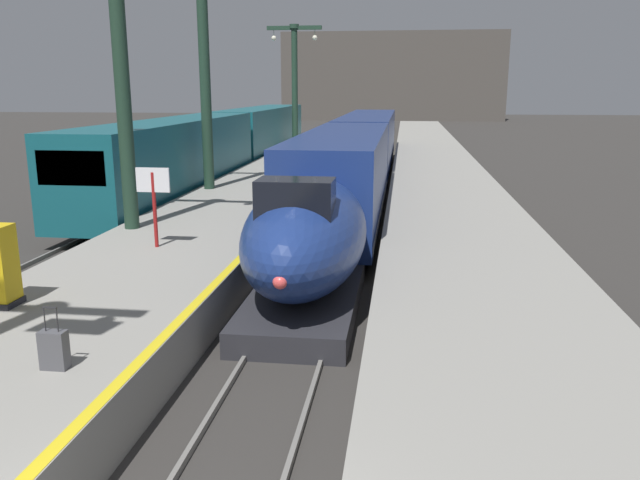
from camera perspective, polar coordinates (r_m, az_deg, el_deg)
platform_left at (r=30.06m, az=-4.65°, el=4.48°), size 4.80×110.00×1.05m
platform_right at (r=29.45m, az=10.99°, el=4.10°), size 4.80×110.00×1.05m
platform_left_safety_stripe at (r=29.59m, az=-0.33°, el=5.42°), size 0.20×107.80×0.01m
rail_main_left at (r=32.32m, az=2.13°, el=4.31°), size 0.08×110.00×0.12m
rail_main_right at (r=32.22m, az=4.80°, el=4.25°), size 0.08×110.00×0.12m
rail_secondary_left at (r=34.03m, az=-11.62°, el=4.51°), size 0.08×110.00×0.12m
rail_secondary_right at (r=33.57m, az=-9.19°, el=4.49°), size 0.08×110.00×0.12m
highspeed_train_main at (r=29.87m, az=3.21°, el=7.16°), size 2.92×38.12×3.60m
regional_train_adjacent at (r=38.33m, az=-8.25°, el=8.74°), size 2.85×36.60×3.80m
station_column_mid at (r=19.74m, az=-17.48°, el=15.90°), size 4.00×0.68×8.54m
station_column_far at (r=27.11m, az=-10.33°, el=15.79°), size 4.00×0.68×8.84m
station_column_distant at (r=48.21m, az=-2.29°, el=14.73°), size 4.00×0.68×8.62m
passenger_mid_platform at (r=26.23m, az=-2.83°, el=6.54°), size 0.44×0.42×1.69m
rolling_suitcase at (r=10.50m, az=-22.71°, el=-9.04°), size 0.40×0.22×0.98m
departure_info_board at (r=17.29m, az=-14.68°, el=4.26°), size 0.90×0.10×2.12m
terminus_back_wall at (r=106.31m, az=6.48°, el=14.34°), size 36.00×2.00×14.00m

